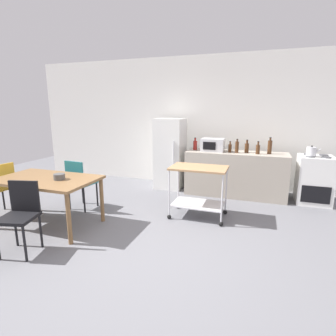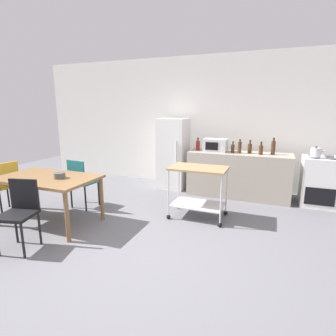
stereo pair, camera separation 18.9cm
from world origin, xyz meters
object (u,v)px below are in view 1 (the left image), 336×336
(stove_oven, at_px, (314,180))
(bottle_vinegar, at_px, (247,148))
(chair_black, at_px, (20,212))
(microwave, at_px, (213,145))
(bottle_olive_oil, at_px, (195,145))
(refrigerator, at_px, (170,154))
(bottle_wine, at_px, (270,147))
(kettle, at_px, (311,151))
(bottle_hot_sauce, at_px, (258,149))
(bottle_sparkling_water, at_px, (230,148))
(chair_mustard, at_px, (0,186))
(fruit_bowl, at_px, (59,177))
(bottle_sesame_oil, at_px, (237,147))
(chair_teal, at_px, (80,181))
(kitchen_cart, at_px, (199,184))
(dining_table, at_px, (47,183))

(stove_oven, bearing_deg, bottle_vinegar, 179.97)
(chair_black, xyz_separation_m, microwave, (1.82, 3.15, 0.51))
(bottle_olive_oil, bearing_deg, microwave, -8.26)
(chair_black, relative_size, stove_oven, 0.97)
(refrigerator, xyz_separation_m, bottle_wine, (2.07, -0.09, 0.26))
(kettle, bearing_deg, stove_oven, 39.67)
(chair_black, relative_size, bottle_hot_sauce, 3.58)
(bottle_sparkling_water, xyz_separation_m, bottle_vinegar, (0.32, 0.05, 0.01))
(chair_mustard, xyz_separation_m, stove_oven, (5.04, 2.40, -0.07))
(microwave, xyz_separation_m, fruit_bowl, (-1.82, -2.42, -0.24))
(chair_mustard, distance_m, chair_black, 1.50)
(stove_oven, distance_m, bottle_hot_sauce, 1.18)
(bottle_sesame_oil, height_order, bottle_hot_sauce, bottle_sesame_oil)
(chair_black, relative_size, bottle_sesame_oil, 3.20)
(bottle_sparkling_water, bearing_deg, microwave, 177.60)
(chair_teal, relative_size, microwave, 1.93)
(kitchen_cart, bearing_deg, refrigerator, 123.78)
(bottle_sesame_oil, distance_m, bottle_wine, 0.62)
(refrigerator, height_order, kitchen_cart, refrigerator)
(kitchen_cart, bearing_deg, chair_mustard, -162.06)
(dining_table, relative_size, bottle_hot_sauce, 6.03)
(bottle_vinegar, height_order, kettle, bottle_vinegar)
(chair_teal, bearing_deg, chair_mustard, 37.59)
(kitchen_cart, relative_size, microwave, 1.98)
(refrigerator, distance_m, bottle_olive_oil, 0.63)
(microwave, distance_m, bottle_wine, 1.10)
(chair_teal, xyz_separation_m, kettle, (3.85, 1.63, 0.48))
(dining_table, relative_size, kitchen_cart, 1.65)
(chair_black, relative_size, refrigerator, 0.57)
(stove_oven, relative_size, refrigerator, 0.59)
(microwave, relative_size, bottle_hot_sauce, 1.85)
(chair_teal, height_order, kitchen_cart, chair_teal)
(chair_teal, height_order, bottle_sesame_oil, bottle_sesame_oil)
(refrigerator, distance_m, bottle_hot_sauce, 1.87)
(bottle_olive_oil, height_order, bottle_wine, bottle_wine)
(kitchen_cart, height_order, microwave, microwave)
(chair_black, xyz_separation_m, kitchen_cart, (1.84, 1.79, 0.05))
(stove_oven, relative_size, kitchen_cart, 1.01)
(microwave, xyz_separation_m, bottle_sparkling_water, (0.35, -0.01, -0.04))
(bottle_sesame_oil, distance_m, fruit_bowl, 3.31)
(chair_teal, relative_size, stove_oven, 0.97)
(stove_oven, height_order, kettle, kettle)
(dining_table, xyz_separation_m, bottle_olive_oil, (1.68, 2.48, 0.33))
(fruit_bowl, bearing_deg, chair_mustard, 177.64)
(refrigerator, height_order, bottle_olive_oil, refrigerator)
(stove_oven, bearing_deg, bottle_wine, -179.17)
(bottle_wine, distance_m, fruit_bowl, 3.82)
(chair_mustard, relative_size, kitchen_cart, 0.98)
(bottle_olive_oil, xyz_separation_m, kettle, (2.20, -0.12, -0.00))
(kitchen_cart, xyz_separation_m, kettle, (1.80, 1.29, 0.43))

